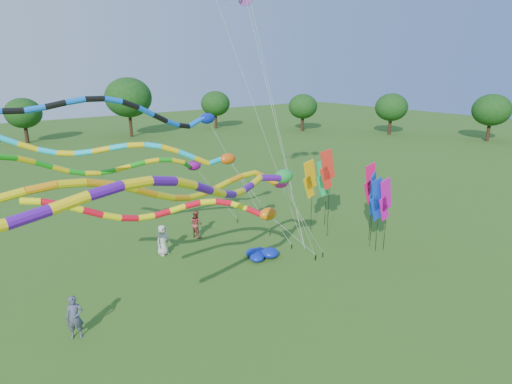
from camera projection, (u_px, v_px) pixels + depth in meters
ground at (326, 298)px, 19.71m from camera, size 160.00×160.00×0.00m
tree_ring at (274, 191)px, 17.03m from camera, size 113.71×116.35×9.53m
tube_kite_red at (192, 211)px, 20.31m from camera, size 13.14×3.55×5.77m
tube_kite_orange at (207, 186)px, 16.86m from camera, size 14.98×2.31×7.69m
tube_kite_purple at (220, 186)px, 14.82m from camera, size 15.30×5.44×8.12m
tube_kite_blue at (137, 114)px, 19.31m from camera, size 14.87×1.25×9.69m
tube_kite_cyan at (146, 153)px, 20.52m from camera, size 13.90×4.75×8.23m
tube_kite_green at (132, 165)px, 22.78m from camera, size 13.96×1.73×7.25m
banner_pole_green at (323, 178)px, 27.73m from camera, size 1.14×0.40×4.52m
banner_pole_orange at (310, 179)px, 26.69m from camera, size 1.16×0.08×4.73m
banner_pole_magenta_a at (385, 200)px, 23.83m from camera, size 1.16×0.12×4.36m
banner_pole_red at (327, 170)px, 25.51m from camera, size 1.16×0.24×5.58m
banner_pole_blue_b at (377, 200)px, 23.67m from camera, size 1.16×0.12×4.42m
banner_pole_blue_a at (373, 194)px, 24.16m from camera, size 1.10×0.52×4.59m
banner_pole_magenta_b at (371, 184)px, 25.07m from camera, size 1.16×0.10×4.88m
blue_nylon_heap at (258, 254)px, 23.81m from camera, size 1.60×1.55×0.52m
person_a at (163, 240)px, 23.99m from camera, size 0.99×0.79×1.77m
person_b at (75, 317)px, 16.61m from camera, size 0.76×0.65×1.78m
person_c at (196, 224)px, 26.51m from camera, size 0.86×0.99×1.73m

